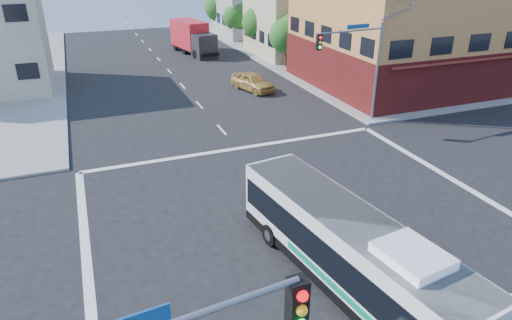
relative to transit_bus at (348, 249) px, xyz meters
name	(u,v)px	position (x,y,z in m)	size (l,w,h in m)	color
ground	(307,226)	(0.54, 4.10, -1.61)	(120.00, 120.00, 0.00)	black
sidewalk_ne	(419,41)	(35.54, 39.10, -1.54)	(50.00, 50.00, 0.15)	gray
corner_building_ne	(416,18)	(20.53, 22.58, 4.28)	(18.10, 15.44, 14.00)	#C28345
building_east_near	(306,14)	(17.52, 38.08, 2.89)	(12.06, 10.06, 9.00)	#C1B493
signal_mast_ne	(359,55)	(9.62, 14.72, 3.37)	(7.91, 1.13, 8.07)	gray
street_tree_a	(288,33)	(12.44, 32.02, 1.98)	(3.60, 3.60, 5.53)	#372314
street_tree_b	(259,21)	(12.44, 40.02, 2.14)	(3.80, 3.80, 5.79)	#372314
street_tree_c	(237,15)	(12.44, 48.02, 1.85)	(3.40, 3.40, 5.29)	#372314
street_tree_d	(219,6)	(12.44, 56.02, 2.27)	(4.00, 4.00, 6.03)	#372314
transit_bus	(348,249)	(0.00, 0.00, 0.00)	(3.92, 11.36, 3.30)	black
box_truck	(193,38)	(5.08, 42.73, 0.19)	(3.91, 8.56, 3.72)	#232327
parked_car	(252,82)	(6.04, 25.45, -0.82)	(1.87, 4.65, 1.58)	#B58C3F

